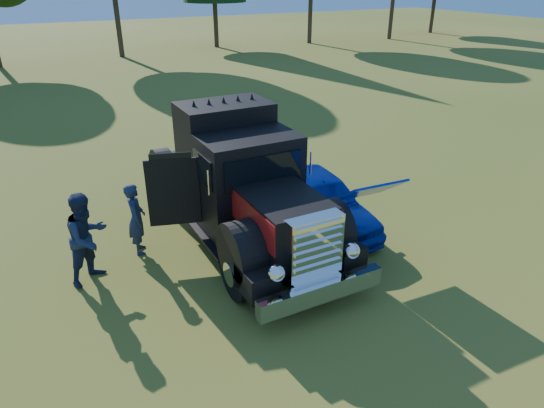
{
  "coord_description": "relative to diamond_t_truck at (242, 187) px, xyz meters",
  "views": [
    {
      "loc": [
        -3.3,
        -7.39,
        5.67
      ],
      "look_at": [
        1.06,
        0.9,
        1.15
      ],
      "focal_mm": 32.0,
      "sensor_mm": 36.0,
      "label": 1
    }
  ],
  "objects": [
    {
      "name": "hotrod_coupe",
      "position": [
        1.9,
        -0.29,
        -0.6
      ],
      "size": [
        1.81,
        4.21,
        1.89
      ],
      "color": "#070C9C",
      "rests_on": "ground"
    },
    {
      "name": "ground",
      "position": [
        -0.74,
        -1.76,
        -1.28
      ],
      "size": [
        120.0,
        120.0,
        0.0
      ],
      "primitive_type": "plane",
      "color": "#415519",
      "rests_on": "ground"
    },
    {
      "name": "spectator_far",
      "position": [
        -3.4,
        -0.15,
        -0.33
      ],
      "size": [
        1.16,
        1.11,
        1.9
      ],
      "primitive_type": "imported",
      "rotation": [
        0.0,
        0.0,
        0.58
      ],
      "color": "#20334A",
      "rests_on": "ground"
    },
    {
      "name": "spectator_near",
      "position": [
        -2.31,
        0.47,
        -0.46
      ],
      "size": [
        0.49,
        0.66,
        1.63
      ],
      "primitive_type": "imported",
      "rotation": [
        0.0,
        0.0,
        1.39
      ],
      "color": "navy",
      "rests_on": "ground"
    },
    {
      "name": "diamond_t_truck",
      "position": [
        0.0,
        0.0,
        0.0
      ],
      "size": [
        3.34,
        7.16,
        3.0
      ],
      "color": "black",
      "rests_on": "ground"
    }
  ]
}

